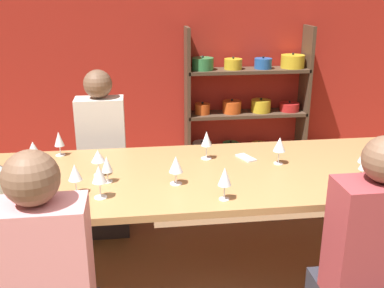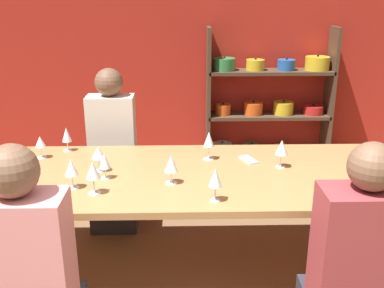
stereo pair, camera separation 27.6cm
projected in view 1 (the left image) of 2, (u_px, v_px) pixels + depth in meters
name	position (u px, v px, depth m)	size (l,w,h in m)	color
wall_back_red	(151.00, 35.00, 4.76)	(8.80, 0.06, 2.70)	red
shelf_unit	(245.00, 103.00, 4.94)	(1.35, 0.30, 1.44)	#4C3828
dining_table	(194.00, 183.00, 2.74)	(2.97, 1.02, 0.76)	#AD7F4C
wine_glass_red_a	(364.00, 164.00, 2.54)	(0.06, 0.06, 0.16)	white
wine_glass_white_a	(176.00, 165.00, 2.52)	(0.08, 0.08, 0.17)	white
wine_glass_white_b	(59.00, 140.00, 2.96)	(0.06, 0.06, 0.17)	white
wine_glass_empty_a	(280.00, 145.00, 2.81)	(0.08, 0.08, 0.18)	white
wine_glass_white_c	(225.00, 177.00, 2.33)	(0.07, 0.07, 0.18)	white
wine_glass_red_b	(99.00, 175.00, 2.35)	(0.08, 0.08, 0.18)	white
wine_glass_empty_b	(107.00, 164.00, 2.55)	(0.07, 0.07, 0.16)	white
wine_glass_white_d	(33.00, 148.00, 2.82)	(0.07, 0.07, 0.15)	white
wine_glass_red_c	(365.00, 156.00, 2.63)	(0.07, 0.07, 0.18)	white
wine_glass_empty_c	(207.00, 139.00, 2.90)	(0.07, 0.07, 0.19)	white
wine_glass_white_e	(75.00, 173.00, 2.40)	(0.08, 0.08, 0.17)	white
wine_glass_red_d	(98.00, 157.00, 2.65)	(0.08, 0.08, 0.16)	white
cell_phone	(246.00, 158.00, 2.94)	(0.12, 0.17, 0.01)	silver
person_far_a	(104.00, 171.00, 3.47)	(0.36, 0.44, 1.26)	#2D2D38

